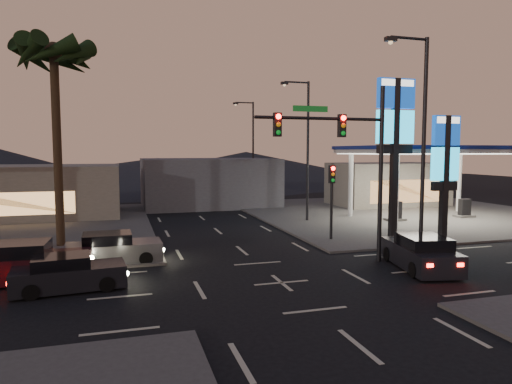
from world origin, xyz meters
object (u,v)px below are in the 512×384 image
object	(u,v)px
gas_station	(433,151)
pylon_sign_short	(445,159)
traffic_signal_mast	(347,148)
suv_station	(421,253)
car_lane_a_front	(68,274)
car_lane_b_front	(113,249)
car_lane_a_mid	(23,264)
pylon_sign_tall	(395,127)

from	to	relation	value
gas_station	pylon_sign_short	distance (m)	9.02
traffic_signal_mast	suv_station	world-z (taller)	traffic_signal_mast
car_lane_a_front	traffic_signal_mast	bearing A→B (deg)	3.13
pylon_sign_short	traffic_signal_mast	bearing A→B (deg)	-160.87
pylon_sign_short	car_lane_a_front	world-z (taller)	pylon_sign_short
pylon_sign_short	car_lane_b_front	size ratio (longest dim) A/B	1.60
traffic_signal_mast	car_lane_a_mid	bearing A→B (deg)	175.90
traffic_signal_mast	suv_station	xyz separation A→B (m)	(2.73, -1.71, -4.53)
gas_station	traffic_signal_mast	world-z (taller)	traffic_signal_mast
gas_station	car_lane_a_front	distance (m)	26.47
car_lane_a_mid	gas_station	bearing A→B (deg)	19.49
pylon_sign_tall	car_lane_a_mid	xyz separation A→B (m)	(-18.09, -2.55, -5.66)
car_lane_b_front	car_lane_a_mid	bearing A→B (deg)	-146.78
gas_station	pylon_sign_tall	bearing A→B (deg)	-139.09
pylon_sign_short	suv_station	size ratio (longest dim) A/B	1.47
car_lane_b_front	suv_station	world-z (taller)	suv_station
pylon_sign_tall	pylon_sign_short	size ratio (longest dim) A/B	1.29
car_lane_b_front	pylon_sign_short	bearing A→B (deg)	-1.96
car_lane_b_front	suv_station	bearing A→B (deg)	-20.64
pylon_sign_tall	car_lane_a_front	distance (m)	17.81
suv_station	traffic_signal_mast	bearing A→B (deg)	147.84
car_lane_a_front	car_lane_b_front	size ratio (longest dim) A/B	0.95
traffic_signal_mast	car_lane_b_front	bearing A→B (deg)	162.86
traffic_signal_mast	car_lane_b_front	distance (m)	11.48
pylon_sign_short	car_lane_a_front	bearing A→B (deg)	-170.51
traffic_signal_mast	car_lane_a_front	xyz separation A→B (m)	(-11.58, -0.63, -4.62)
traffic_signal_mast	suv_station	distance (m)	5.56
traffic_signal_mast	suv_station	size ratio (longest dim) A/B	1.69
traffic_signal_mast	car_lane_a_front	distance (m)	12.48
pylon_sign_short	car_lane_a_mid	size ratio (longest dim) A/B	1.42
pylon_sign_short	suv_station	bearing A→B (deg)	-136.89
pylon_sign_short	car_lane_a_front	xyz separation A→B (m)	(-18.82, -3.15, -4.05)
car_lane_a_front	car_lane_a_mid	bearing A→B (deg)	138.01
traffic_signal_mast	car_lane_a_mid	world-z (taller)	traffic_signal_mast
traffic_signal_mast	car_lane_a_front	size ratio (longest dim) A/B	1.93
pylon_sign_tall	car_lane_b_front	xyz separation A→B (m)	(-14.81, -0.41, -5.74)
suv_station	pylon_sign_tall	bearing A→B (deg)	68.91
pylon_sign_tall	car_lane_b_front	world-z (taller)	pylon_sign_tall
car_lane_a_mid	suv_station	size ratio (longest dim) A/B	1.04
car_lane_a_front	pylon_sign_short	bearing A→B (deg)	9.49
gas_station	suv_station	size ratio (longest dim) A/B	2.57
traffic_signal_mast	car_lane_b_front	size ratio (longest dim) A/B	1.83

